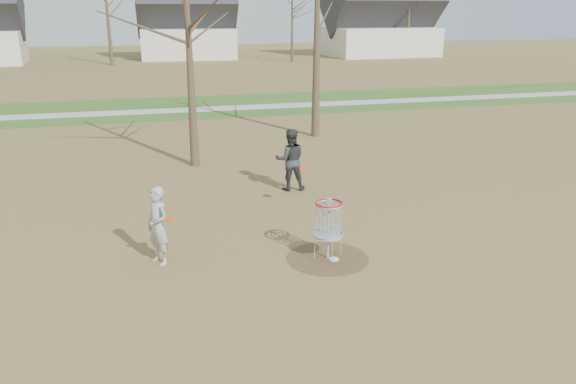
# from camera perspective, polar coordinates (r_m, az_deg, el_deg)

# --- Properties ---
(ground) EXTENTS (160.00, 160.00, 0.00)m
(ground) POSITION_cam_1_polar(r_m,az_deg,el_deg) (12.40, 4.04, -6.74)
(ground) COLOR brown
(ground) RESTS_ON ground
(green_band) EXTENTS (160.00, 8.00, 0.01)m
(green_band) POSITION_cam_1_polar(r_m,az_deg,el_deg) (32.26, -8.14, 8.63)
(green_band) COLOR #2D5119
(green_band) RESTS_ON ground
(footpath) EXTENTS (160.00, 1.50, 0.01)m
(footpath) POSITION_cam_1_polar(r_m,az_deg,el_deg) (31.28, -7.91, 8.37)
(footpath) COLOR #9E9E99
(footpath) RESTS_ON green_band
(dirt_circle) EXTENTS (1.80, 1.80, 0.01)m
(dirt_circle) POSITION_cam_1_polar(r_m,az_deg,el_deg) (12.39, 4.04, -6.72)
(dirt_circle) COLOR #47331E
(dirt_circle) RESTS_ON ground
(player_standing) EXTENTS (0.67, 0.74, 1.70)m
(player_standing) POSITION_cam_1_polar(r_m,az_deg,el_deg) (12.15, -13.08, -3.37)
(player_standing) COLOR #A2A2A2
(player_standing) RESTS_ON ground
(player_throwing) EXTENTS (1.00, 0.83, 1.86)m
(player_throwing) POSITION_cam_1_polar(r_m,az_deg,el_deg) (16.72, 0.24, 3.31)
(player_throwing) COLOR #2D2E32
(player_throwing) RESTS_ON ground
(disc_grounded) EXTENTS (0.22, 0.22, 0.02)m
(disc_grounded) POSITION_cam_1_polar(r_m,az_deg,el_deg) (12.32, 4.70, -6.81)
(disc_grounded) COLOR white
(disc_grounded) RESTS_ON dirt_circle
(discs_in_play) EXTENTS (3.84, 2.88, 0.12)m
(discs_in_play) POSITION_cam_1_polar(r_m,az_deg,el_deg) (13.33, -4.00, 0.18)
(discs_in_play) COLOR #FF3A0D
(discs_in_play) RESTS_ON ground
(disc_golf_basket) EXTENTS (0.64, 0.64, 1.35)m
(disc_golf_basket) POSITION_cam_1_polar(r_m,az_deg,el_deg) (12.04, 4.14, -2.79)
(disc_golf_basket) COLOR #9EA3AD
(disc_golf_basket) RESTS_ON ground
(bare_trees) EXTENTS (52.62, 44.98, 9.00)m
(bare_trees) POSITION_cam_1_polar(r_m,az_deg,el_deg) (46.74, -8.53, 18.07)
(bare_trees) COLOR #382B1E
(bare_trees) RESTS_ON ground
(houses_row) EXTENTS (56.51, 10.01, 7.26)m
(houses_row) POSITION_cam_1_polar(r_m,az_deg,el_deg) (63.71, -7.93, 16.40)
(houses_row) COLOR silver
(houses_row) RESTS_ON ground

